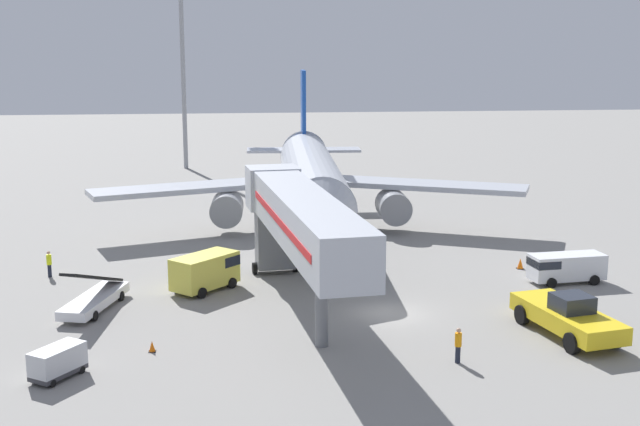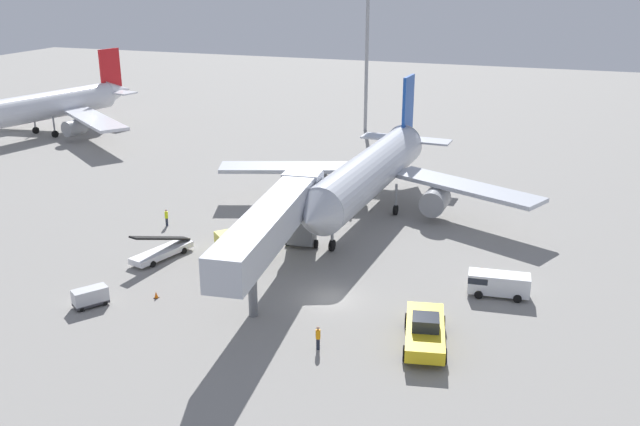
{
  "view_description": "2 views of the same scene",
  "coord_description": "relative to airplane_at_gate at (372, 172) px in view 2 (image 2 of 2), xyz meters",
  "views": [
    {
      "loc": [
        -9.34,
        -45.63,
        15.39
      ],
      "look_at": [
        -2.89,
        10.99,
        3.88
      ],
      "focal_mm": 46.45,
      "sensor_mm": 36.0,
      "label": 1
    },
    {
      "loc": [
        16.41,
        -48.77,
        25.41
      ],
      "look_at": [
        -4.71,
        10.88,
        3.2
      ],
      "focal_mm": 39.26,
      "sensor_mm": 36.0,
      "label": 2
    }
  ],
  "objects": [
    {
      "name": "apron_light_mast",
      "position": [
        -12.06,
        39.72,
        15.5
      ],
      "size": [
        2.4,
        2.4,
        29.82
      ],
      "color": "#93969B",
      "rests_on": "ground"
    },
    {
      "name": "baggage_cart_near_right",
      "position": [
        -14.99,
        -29.07,
        -3.87
      ],
      "size": [
        2.54,
        2.9,
        1.52
      ],
      "color": "#38383D",
      "rests_on": "ground"
    },
    {
      "name": "safety_cone_alpha",
      "position": [
        13.54,
        -12.62,
        -4.34
      ],
      "size": [
        0.5,
        0.5,
        0.75
      ],
      "color": "black",
      "rests_on": "ground"
    },
    {
      "name": "service_van_far_right",
      "position": [
        15.18,
        -16.38,
        -3.59
      ],
      "size": [
        5.09,
        2.43,
        1.94
      ],
      "color": "white",
      "rests_on": "ground"
    },
    {
      "name": "ground_crew_worker_midground",
      "position": [
        -18.98,
        -11.06,
        -3.75
      ],
      "size": [
        0.42,
        0.42,
        1.81
      ],
      "color": "#1E2333",
      "rests_on": "ground"
    },
    {
      "name": "belt_loader_truck",
      "position": [
        -14.86,
        -18.7,
        -3.95
      ],
      "size": [
        3.46,
        6.68,
        3.11
      ],
      "color": "white",
      "rests_on": "ground"
    },
    {
      "name": "airplane_background",
      "position": [
        -59.52,
        18.44,
        -0.13
      ],
      "size": [
        39.97,
        38.15,
        12.4
      ],
      "color": "silver",
      "rests_on": "ground"
    },
    {
      "name": "airplane_at_gate",
      "position": [
        0.0,
        0.0,
        0.0
      ],
      "size": [
        36.77,
        35.44,
        13.13
      ],
      "color": "#B7BCC6",
      "rests_on": "ground"
    },
    {
      "name": "safety_cone_bravo",
      "position": [
        -10.88,
        -26.1,
        -4.43
      ],
      "size": [
        0.38,
        0.38,
        0.58
      ],
      "color": "black",
      "rests_on": "ground"
    },
    {
      "name": "service_van_far_center",
      "position": [
        -8.31,
        -15.29,
        -3.39
      ],
      "size": [
        4.56,
        4.66,
        2.32
      ],
      "color": "#E5DB4C",
      "rests_on": "ground"
    },
    {
      "name": "pushback_tug",
      "position": [
        11.24,
        -26.2,
        -3.61
      ],
      "size": [
        4.08,
        7.74,
        2.4
      ],
      "color": "yellow",
      "rests_on": "ground"
    },
    {
      "name": "ground_crew_worker_foreground",
      "position": [
        4.29,
        -29.35,
        -3.76
      ],
      "size": [
        0.48,
        0.48,
        1.8
      ],
      "color": "#1E2333",
      "rests_on": "ground"
    },
    {
      "name": "jet_bridge",
      "position": [
        -2.83,
        -19.78,
        0.84
      ],
      "size": [
        5.64,
        23.1,
        7.31
      ],
      "color": "#B2B7C1",
      "rests_on": "ground"
    },
    {
      "name": "ground_plane",
      "position": [
        2.48,
        -21.38,
        -4.71
      ],
      "size": [
        300.0,
        300.0,
        0.0
      ],
      "primitive_type": "plane",
      "color": "gray"
    }
  ]
}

